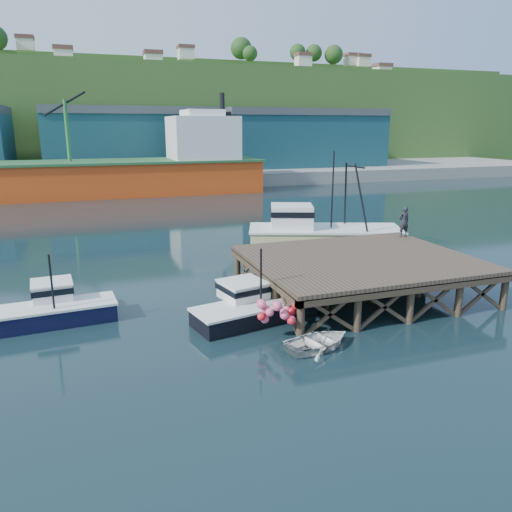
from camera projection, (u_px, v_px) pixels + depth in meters
name	position (u px, v px, depth m)	size (l,w,h in m)	color
ground	(267.00, 304.00, 26.48)	(300.00, 300.00, 0.00)	black
wharf	(362.00, 261.00, 27.57)	(12.00, 10.00, 2.62)	brown
far_quay	(132.00, 173.00, 90.18)	(160.00, 40.00, 2.00)	gray
warehouse_mid	(133.00, 142.00, 84.23)	(28.00, 16.00, 9.00)	#194354
warehouse_right	(296.00, 141.00, 93.78)	(30.00, 16.00, 9.00)	#194354
cargo_ship	(83.00, 171.00, 66.80)	(55.50, 10.00, 13.75)	#E04715
hillside	(116.00, 118.00, 115.07)	(220.00, 50.00, 22.00)	#2D511E
boat_navy	(54.00, 307.00, 24.01)	(5.81, 3.27, 3.55)	black
boat_black	(252.00, 306.00, 24.28)	(6.39, 5.30, 3.74)	black
trawler	(322.00, 233.00, 36.82)	(11.83, 7.58, 7.46)	#CFC985
dinghy	(319.00, 341.00, 21.15)	(2.26, 3.17, 0.66)	silver
dockworker	(404.00, 222.00, 32.56)	(0.73, 0.48, 2.00)	black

